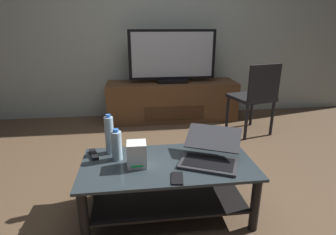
# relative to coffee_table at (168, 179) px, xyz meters

# --- Properties ---
(ground_plane) EXTENTS (7.68, 7.68, 0.00)m
(ground_plane) POSITION_rel_coffee_table_xyz_m (0.11, 0.17, -0.27)
(ground_plane) COLOR brown
(back_wall) EXTENTS (6.40, 0.12, 2.80)m
(back_wall) POSITION_rel_coffee_table_xyz_m (0.11, 2.35, 1.13)
(back_wall) COLOR #A8B2A8
(back_wall) RESTS_ON ground
(coffee_table) EXTENTS (1.16, 0.59, 0.40)m
(coffee_table) POSITION_rel_coffee_table_xyz_m (0.00, 0.00, 0.00)
(coffee_table) COLOR #2D383D
(coffee_table) RESTS_ON ground
(media_cabinet) EXTENTS (1.78, 0.50, 0.53)m
(media_cabinet) POSITION_rel_coffee_table_xyz_m (0.32, 2.03, -0.01)
(media_cabinet) COLOR brown
(media_cabinet) RESTS_ON ground
(television) EXTENTS (1.16, 0.20, 0.69)m
(television) POSITION_rel_coffee_table_xyz_m (0.32, 2.01, 0.60)
(television) COLOR black
(television) RESTS_ON media_cabinet
(dining_chair) EXTENTS (0.54, 0.54, 0.87)m
(dining_chair) POSITION_rel_coffee_table_xyz_m (1.21, 1.33, 0.23)
(dining_chair) COLOR black
(dining_chair) RESTS_ON ground
(laptop) EXTENTS (0.51, 0.52, 0.18)m
(laptop) POSITION_rel_coffee_table_xyz_m (0.29, -0.00, 0.18)
(laptop) COLOR #333338
(laptop) RESTS_ON coffee_table
(router_box) EXTENTS (0.13, 0.12, 0.17)m
(router_box) POSITION_rel_coffee_table_xyz_m (-0.21, -0.02, 0.21)
(router_box) COLOR white
(router_box) RESTS_ON coffee_table
(water_bottle_near) EXTENTS (0.07, 0.07, 0.22)m
(water_bottle_near) POSITION_rel_coffee_table_xyz_m (-0.34, 0.09, 0.23)
(water_bottle_near) COLOR silver
(water_bottle_near) RESTS_ON coffee_table
(water_bottle_far) EXTENTS (0.06, 0.06, 0.29)m
(water_bottle_far) POSITION_rel_coffee_table_xyz_m (-0.39, 0.20, 0.27)
(water_bottle_far) COLOR silver
(water_bottle_far) RESTS_ON coffee_table
(cell_phone) EXTENTS (0.09, 0.15, 0.01)m
(cell_phone) POSITION_rel_coffee_table_xyz_m (0.03, -0.21, 0.13)
(cell_phone) COLOR black
(cell_phone) RESTS_ON coffee_table
(tv_remote) EXTENTS (0.09, 0.17, 0.02)m
(tv_remote) POSITION_rel_coffee_table_xyz_m (-0.51, 0.17, 0.14)
(tv_remote) COLOR black
(tv_remote) RESTS_ON coffee_table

